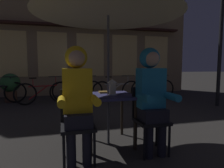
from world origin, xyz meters
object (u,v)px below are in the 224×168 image
Objects in this scene: person_left_hooded at (77,92)px; bicycle_third at (78,90)px; street_lamp at (222,10)px; bicycle_second at (43,92)px; chair_left at (77,121)px; chair_right at (149,115)px; cafe_table at (108,101)px; bicycle_fifth at (153,89)px; person_right_hooded at (151,90)px; book at (106,92)px; bicycle_fourth at (117,90)px; potted_plant at (10,85)px; patio_umbrella at (108,2)px; lantern at (112,87)px.

bicycle_third is (0.32, 4.13, -0.50)m from person_left_hooded.
bicycle_second is (-4.96, 1.61, -2.37)m from street_lamp.
chair_right is at bearing 0.00° from chair_left.
bicycle_fifth is (2.46, 3.47, -0.29)m from cafe_table.
chair_right is 0.36m from person_right_hooded.
chair_left is 0.96m from chair_right.
bicycle_third is (0.32, 4.08, -0.14)m from chair_left.
chair_right is at bearing -117.28° from bicycle_fifth.
person_right_hooded is 0.83× the size of bicycle_third.
chair_right is 0.79m from book.
bicycle_third is at bearing 92.52° from cafe_table.
bicycle_fourth is (1.29, -0.23, 0.00)m from bicycle_third.
chair_left is 4.77m from potted_plant.
patio_umbrella is at bearing -70.42° from bicycle_second.
book is (-2.45, -3.26, 0.41)m from bicycle_fifth.
bicycle_second is at bearing 110.10° from lantern.
patio_umbrella is 1.68m from chair_left.
bicycle_fifth is at bearing 63.06° from person_right_hooded.
potted_plant is (-2.12, 0.34, 0.20)m from bicycle_third.
person_right_hooded is 4.39m from street_lamp.
bicycle_fourth is at bearing 80.64° from person_right_hooded.
chair_right is at bearing -65.94° from bicycle_second.
person_left_hooded reaches higher than chair_right.
bicycle_third is (-0.64, 4.08, -0.14)m from chair_right.
lantern reaches higher than chair_right.
bicycle_fifth is at bearing 62.72° from chair_right.
lantern is 1.16× the size of book.
chair_left is 0.22× the size of street_lamp.
book is (0.17, -3.50, 0.41)m from bicycle_third.
bicycle_fourth is (0.64, 3.85, -0.14)m from chair_right.
lantern is 0.14× the size of bicycle_third.
person_left_hooded is 4.18m from bicycle_third.
person_right_hooded is at bearing -42.27° from lantern.
chair_right is 1.03m from person_left_hooded.
street_lamp is at bearing 27.26° from lantern.
person_left_hooded reaches higher than lantern.
cafe_table is 3.72m from bicycle_third.
person_left_hooded is (-0.00, -0.06, 0.36)m from chair_left.
chair_left is 4.09m from bicycle_third.
lantern is 0.17× the size of person_left_hooded.
chair_left is (-0.48, -0.37, -1.57)m from patio_umbrella.
book is at bearing -69.24° from bicycle_second.
street_lamp is 4.91m from bicycle_third.
lantern reaches higher than bicycle_fifth.
chair_left is (-0.48, -0.37, -0.15)m from cafe_table.
street_lamp is (3.68, 1.90, 1.85)m from lantern.
person_right_hooded is 0.79m from book.
person_right_hooded reaches higher than lantern.
bicycle_second is (-0.76, 3.84, -0.14)m from chair_left.
street_lamp is at bearing -51.63° from bicycle_fifth.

